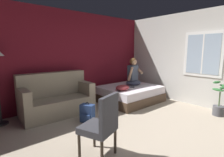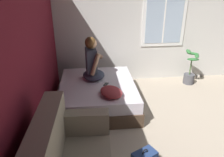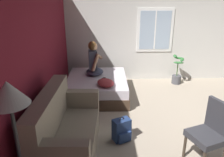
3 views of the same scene
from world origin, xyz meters
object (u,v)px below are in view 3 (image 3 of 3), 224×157
object	(u,v)px
side_chair	(211,131)
potted_plant	(177,74)
bed	(97,87)
floor_lamp	(11,109)
person_seated	(94,61)
throw_pillow	(106,83)
cell_phone	(103,78)
couch	(65,132)
backpack	(122,130)

from	to	relation	value
side_chair	potted_plant	distance (m)	3.27
bed	side_chair	bearing A→B (deg)	-144.15
bed	floor_lamp	bearing A→B (deg)	169.86
person_seated	floor_lamp	bearing A→B (deg)	171.76
bed	potted_plant	bearing A→B (deg)	-71.28
person_seated	throw_pillow	bearing A→B (deg)	-158.48
cell_phone	throw_pillow	bearing A→B (deg)	124.27
couch	floor_lamp	distance (m)	1.58
backpack	throw_pillow	size ratio (longest dim) A/B	0.95
bed	person_seated	size ratio (longest dim) A/B	2.00
backpack	potted_plant	xyz separation A→B (m)	(2.67, -1.78, 0.11)
couch	cell_phone	size ratio (longest dim) A/B	12.00
side_chair	cell_phone	bearing A→B (deg)	33.96
throw_pillow	cell_phone	world-z (taller)	throw_pillow
side_chair	throw_pillow	bearing A→B (deg)	38.78
bed	potted_plant	world-z (taller)	potted_plant
cell_phone	potted_plant	bearing A→B (deg)	-131.43
floor_lamp	bed	bearing A→B (deg)	-10.14
backpack	potted_plant	world-z (taller)	potted_plant
person_seated	cell_phone	distance (m)	0.53
potted_plant	bed	bearing A→B (deg)	108.72
side_chair	throw_pillow	world-z (taller)	side_chair
bed	cell_phone	size ratio (longest dim) A/B	12.18
floor_lamp	couch	bearing A→B (deg)	-9.35
throw_pillow	backpack	bearing A→B (deg)	-168.41
throw_pillow	cell_phone	size ratio (longest dim) A/B	3.33
bed	couch	xyz separation A→B (m)	(-2.21, 0.41, 0.16)
cell_phone	potted_plant	world-z (taller)	potted_plant
couch	bed	bearing A→B (deg)	-10.57
couch	floor_lamp	size ratio (longest dim) A/B	1.02
couch	cell_phone	xyz separation A→B (m)	(2.14, -0.58, 0.09)
bed	floor_lamp	size ratio (longest dim) A/B	1.03
side_chair	person_seated	bearing A→B (deg)	34.47
bed	person_seated	bearing A→B (deg)	18.10
couch	potted_plant	xyz separation A→B (m)	(2.98, -2.70, -0.09)
side_chair	throw_pillow	distance (m)	2.47
couch	cell_phone	world-z (taller)	couch
couch	throw_pillow	xyz separation A→B (m)	(1.68, -0.64, 0.16)
cell_phone	person_seated	bearing A→B (deg)	-24.97
bed	floor_lamp	distance (m)	3.64
couch	potted_plant	size ratio (longest dim) A/B	2.03
bed	backpack	xyz separation A→B (m)	(-1.90, -0.50, -0.04)
couch	side_chair	bearing A→B (deg)	-96.40
backpack	floor_lamp	size ratio (longest dim) A/B	0.27
person_seated	backpack	xyz separation A→B (m)	(-2.14, -0.58, -0.64)
backpack	cell_phone	xyz separation A→B (m)	(1.83, 0.34, 0.29)
bed	throw_pillow	bearing A→B (deg)	-156.94
side_chair	bed	bearing A→B (deg)	35.85
backpack	throw_pillow	xyz separation A→B (m)	(1.37, 0.28, 0.36)
side_chair	floor_lamp	bearing A→B (deg)	111.55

